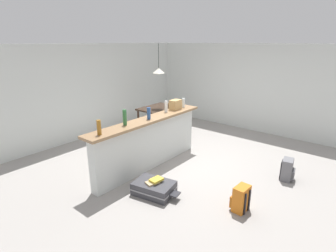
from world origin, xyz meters
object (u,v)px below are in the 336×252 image
at_px(bottle_green, 125,117).
at_px(dining_table, 159,111).
at_px(suitcase_flat_charcoal, 154,188).
at_px(bottle_blue, 149,113).
at_px(backpack_orange, 241,199).
at_px(backpack_grey, 287,170).
at_px(bottle_clear, 183,103).
at_px(bottle_white, 166,106).
at_px(bottle_amber, 99,127).
at_px(grocery_bag, 175,105).
at_px(book_stack, 155,181).
at_px(dining_chair_near_partition, 172,118).
at_px(pendant_lamp, 159,71).

bearing_deg(bottle_green, dining_table, 28.34).
bearing_deg(suitcase_flat_charcoal, dining_table, 39.82).
xyz_separation_m(bottle_blue, dining_table, (1.86, 1.38, -0.54)).
bearing_deg(backpack_orange, backpack_grey, -10.47).
bearing_deg(bottle_clear, bottle_blue, -177.50).
bearing_deg(bottle_white, backpack_orange, -110.44).
bearing_deg(bottle_amber, backpack_orange, -64.33).
bearing_deg(bottle_green, suitcase_flat_charcoal, -98.51).
height_order(grocery_bag, book_stack, grocery_bag).
relative_size(bottle_white, backpack_orange, 0.60).
height_order(grocery_bag, dining_table, grocery_bag).
height_order(bottle_white, backpack_grey, bottle_white).
height_order(dining_chair_near_partition, backpack_grey, dining_chair_near_partition).
distance_m(bottle_amber, suitcase_flat_charcoal, 1.41).
height_order(bottle_amber, bottle_clear, bottle_amber).
bearing_deg(pendant_lamp, dining_table, -147.17).
xyz_separation_m(grocery_bag, dining_chair_near_partition, (0.90, 0.82, -0.67)).
bearing_deg(bottle_blue, bottle_clear, 2.50).
xyz_separation_m(bottle_amber, pendant_lamp, (3.13, 1.43, 0.58)).
distance_m(bottle_amber, book_stack, 1.31).
relative_size(bottle_amber, book_stack, 0.80).
height_order(dining_chair_near_partition, suitcase_flat_charcoal, dining_chair_near_partition).
bearing_deg(backpack_orange, bottle_clear, 56.90).
relative_size(dining_chair_near_partition, backpack_grey, 2.21).
height_order(bottle_blue, dining_chair_near_partition, bottle_blue).
relative_size(bottle_amber, bottle_green, 0.87).
bearing_deg(backpack_grey, bottle_green, 127.26).
bearing_deg(grocery_bag, pendant_lamp, 54.07).
xyz_separation_m(grocery_bag, suitcase_flat_charcoal, (-1.64, -0.81, -1.07)).
bearing_deg(bottle_green, book_stack, -98.28).
height_order(backpack_grey, book_stack, backpack_grey).
height_order(suitcase_flat_charcoal, backpack_grey, backpack_grey).
xyz_separation_m(suitcase_flat_charcoal, backpack_orange, (0.51, -1.37, 0.09)).
bearing_deg(bottle_green, backpack_grey, -52.74).
distance_m(bottle_green, suitcase_flat_charcoal, 1.38).
relative_size(suitcase_flat_charcoal, backpack_orange, 2.09).
bearing_deg(bottle_white, dining_table, 46.76).
bearing_deg(book_stack, pendant_lamp, 39.84).
relative_size(dining_chair_near_partition, suitcase_flat_charcoal, 1.06).
xyz_separation_m(bottle_green, grocery_bag, (1.52, -0.00, -0.04)).
bearing_deg(grocery_bag, dining_table, 55.34).
bearing_deg(bottle_clear, dining_table, 64.81).
bearing_deg(book_stack, suitcase_flat_charcoal, 93.73).
relative_size(bottle_white, grocery_bag, 0.96).
distance_m(grocery_bag, pendant_lamp, 1.78).
bearing_deg(bottle_green, bottle_clear, -0.57).
bearing_deg(backpack_orange, dining_chair_near_partition, 55.88).
bearing_deg(bottle_amber, bottle_green, 6.40).
bearing_deg(book_stack, bottle_clear, 22.94).
height_order(dining_table, dining_chair_near_partition, dining_chair_near_partition).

